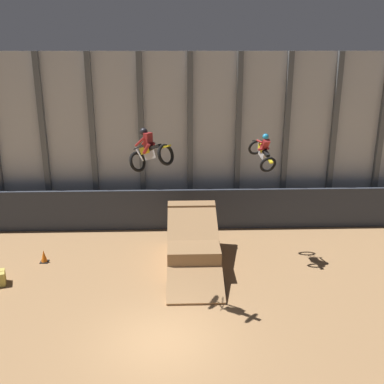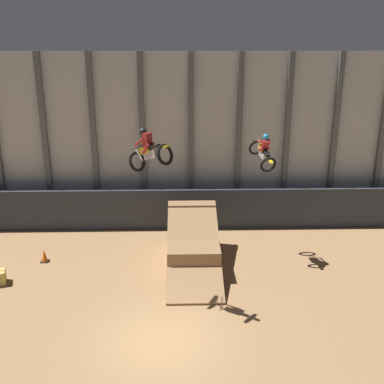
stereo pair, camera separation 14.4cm
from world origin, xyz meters
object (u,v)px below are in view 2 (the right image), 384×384
dirt_ramp (193,244)px  rider_bike_right_air (263,152)px  rider_bike_left_air (149,152)px  traffic_cone_near_ramp (44,256)px

dirt_ramp → rider_bike_right_air: rider_bike_right_air is taller
dirt_ramp → rider_bike_right_air: size_ratio=2.96×
rider_bike_right_air → dirt_ramp: bearing=173.1°
dirt_ramp → rider_bike_left_air: bearing=-114.5°
rider_bike_left_air → traffic_cone_near_ramp: bearing=95.6°
rider_bike_left_air → dirt_ramp: bearing=15.7°
rider_bike_left_air → traffic_cone_near_ramp: (-5.11, 3.52, -5.57)m
rider_bike_right_air → traffic_cone_near_ramp: 10.80m
rider_bike_left_air → traffic_cone_near_ramp: 8.34m
dirt_ramp → traffic_cone_near_ramp: size_ratio=9.73×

